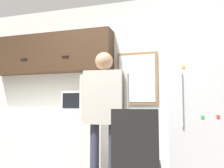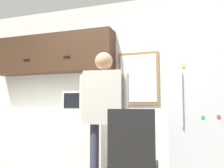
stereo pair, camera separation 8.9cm
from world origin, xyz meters
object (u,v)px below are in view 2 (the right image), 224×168
Objects in this scene: person at (104,104)px; refrigerator at (201,111)px; microwave at (83,101)px; chair at (133,159)px.

refrigerator is (1.12, 0.59, -0.09)m from person.
refrigerator is (1.67, 0.01, -0.15)m from microwave.
person is at bearing -46.65° from microwave.
refrigerator reaches higher than microwave.
microwave is at bearing -179.70° from refrigerator.
person reaches higher than microwave.
chair is at bearing -58.91° from person.
person reaches higher than chair.
person is 0.89× the size of refrigerator.
microwave is 0.80m from person.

